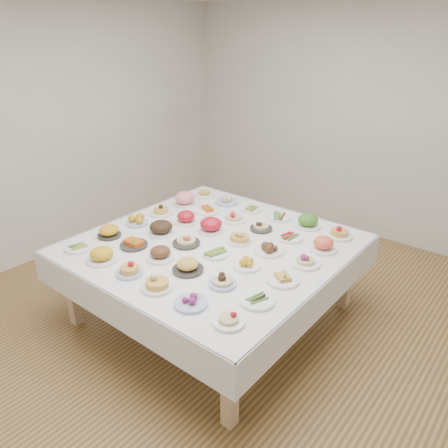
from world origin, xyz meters
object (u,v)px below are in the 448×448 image
Objects in this scene: display_table at (213,250)px; dish_35 at (340,230)px; dish_0 at (78,247)px; dish_18 at (161,210)px.

display_table is 1.15m from dish_35.
dish_35 is (0.80, 0.81, 0.13)m from display_table.
dish_35 is at bearing 45.07° from display_table.
dish_0 is 0.97m from dish_18.
dish_35 reaches higher than dish_18.
dish_18 is at bearing -158.15° from dish_35.
display_table is 9.87× the size of dish_0.
dish_35 reaches higher than display_table.
display_table is 1.16m from dish_0.
dish_18 is (-0.82, 0.16, 0.12)m from display_table.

